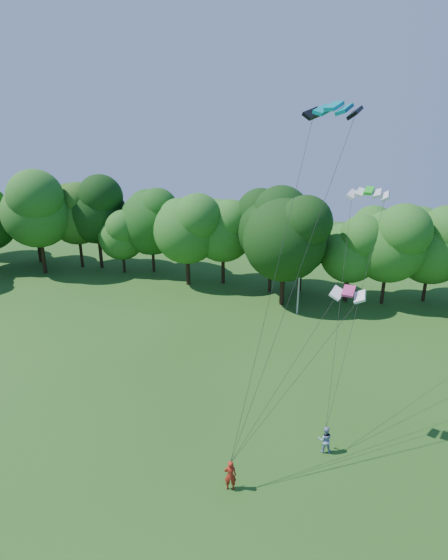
# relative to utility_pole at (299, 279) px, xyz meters

# --- Properties ---
(ground) EXTENTS (160.00, 160.00, 0.00)m
(ground) POSITION_rel_utility_pole_xyz_m (-2.72, -29.98, -3.85)
(ground) COLOR #204D15
(ground) RESTS_ON ground
(utility_pole) EXTENTS (1.40, 0.68, 7.46)m
(utility_pole) POSITION_rel_utility_pole_xyz_m (0.00, 0.00, 0.00)
(utility_pole) COLOR #B0B1A8
(utility_pole) RESTS_ON ground
(kite_flyer_left) EXTENTS (0.78, 0.61, 1.89)m
(kite_flyer_left) POSITION_rel_utility_pole_xyz_m (-0.43, -25.10, -2.91)
(kite_flyer_left) COLOR #A92415
(kite_flyer_left) RESTS_ON ground
(kite_flyer_right) EXTENTS (0.98, 0.83, 1.79)m
(kite_flyer_right) POSITION_rel_utility_pole_xyz_m (4.33, -20.63, -2.96)
(kite_flyer_right) COLOR #8C9FC2
(kite_flyer_right) RESTS_ON ground
(kite_teal) EXTENTS (3.32, 2.37, 0.58)m
(kite_teal) POSITION_rel_utility_pole_xyz_m (3.13, -17.21, 16.15)
(kite_teal) COLOR #04828E
(kite_teal) RESTS_ON ground
(kite_green) EXTENTS (2.98, 1.73, 0.49)m
(kite_green) POSITION_rel_utility_pole_xyz_m (5.60, -11.03, 10.88)
(kite_green) COLOR #1EC91F
(kite_green) RESTS_ON ground
(kite_pink) EXTENTS (2.07, 1.24, 0.46)m
(kite_pink) POSITION_rel_utility_pole_xyz_m (4.84, -19.17, 6.28)
(kite_pink) COLOR #CF3979
(kite_pink) RESTS_ON ground
(tree_back_west) EXTENTS (8.38, 8.38, 12.19)m
(tree_back_west) POSITION_rel_utility_pole_xyz_m (-31.45, 7.75, 3.76)
(tree_back_west) COLOR #362315
(tree_back_west) RESTS_ON ground
(tree_back_center) EXTENTS (9.84, 9.84, 14.32)m
(tree_back_center) POSITION_rel_utility_pole_xyz_m (-2.02, 2.03, 5.09)
(tree_back_center) COLOR black
(tree_back_center) RESTS_ON ground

